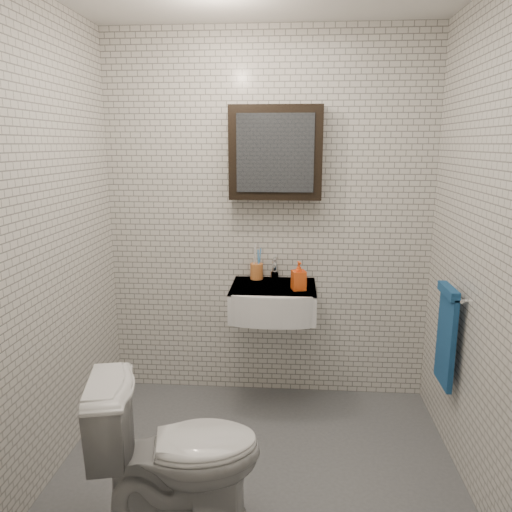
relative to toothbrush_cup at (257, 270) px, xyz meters
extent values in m
cube|color=#52555A|center=(0.07, -0.94, -0.91)|extent=(2.20, 2.00, 0.01)
cube|color=silver|center=(0.07, 0.06, 0.34)|extent=(2.20, 0.02, 2.50)
cube|color=silver|center=(0.07, -1.94, 0.34)|extent=(2.20, 0.02, 2.50)
cube|color=silver|center=(-1.03, -0.94, 0.34)|extent=(0.02, 2.00, 2.50)
cube|color=silver|center=(1.17, -0.94, 0.34)|extent=(0.02, 2.00, 2.50)
cube|color=white|center=(0.12, -0.16, -0.16)|extent=(0.55, 0.45, 0.20)
cylinder|color=silver|center=(0.12, -0.14, -0.07)|extent=(0.31, 0.31, 0.02)
cylinder|color=silver|center=(0.12, -0.14, -0.06)|extent=(0.04, 0.04, 0.01)
cube|color=white|center=(0.12, -0.16, -0.07)|extent=(0.55, 0.45, 0.01)
cylinder|color=silver|center=(0.12, 0.00, -0.03)|extent=(0.06, 0.06, 0.06)
cylinder|color=silver|center=(0.12, 0.00, 0.03)|extent=(0.03, 0.03, 0.08)
cylinder|color=silver|center=(0.12, -0.06, 0.06)|extent=(0.02, 0.12, 0.02)
cube|color=silver|center=(0.12, 0.03, 0.08)|extent=(0.02, 0.09, 0.01)
cube|color=black|center=(0.12, -0.01, 0.79)|extent=(0.60, 0.14, 0.60)
cube|color=#3F444C|center=(0.12, -0.08, 0.79)|extent=(0.49, 0.01, 0.49)
cylinder|color=silver|center=(1.13, -0.59, 0.04)|extent=(0.02, 0.30, 0.02)
cylinder|color=silver|center=(1.15, -0.46, 0.04)|extent=(0.04, 0.02, 0.02)
cylinder|color=silver|center=(1.15, -0.72, 0.04)|extent=(0.04, 0.02, 0.02)
cube|color=navy|center=(1.12, -0.59, -0.23)|extent=(0.03, 0.26, 0.54)
cube|color=navy|center=(1.11, -0.59, 0.05)|extent=(0.05, 0.26, 0.05)
cylinder|color=#D07334|center=(0.00, 0.00, -0.01)|extent=(0.10, 0.10, 0.11)
cylinder|color=white|center=(-0.02, -0.01, 0.06)|extent=(0.02, 0.03, 0.21)
cylinder|color=#4592DD|center=(0.01, -0.01, 0.05)|extent=(0.02, 0.02, 0.19)
cylinder|color=white|center=(-0.01, 0.02, 0.07)|extent=(0.02, 0.04, 0.22)
cylinder|color=#4592DD|center=(0.02, 0.01, 0.06)|extent=(0.03, 0.04, 0.19)
imported|color=orange|center=(0.29, -0.24, 0.03)|extent=(0.10, 0.10, 0.18)
imported|color=silver|center=(-0.26, -1.31, -0.53)|extent=(0.83, 0.58, 0.76)
camera|label=1|loc=(0.25, -3.30, 0.85)|focal=35.00mm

